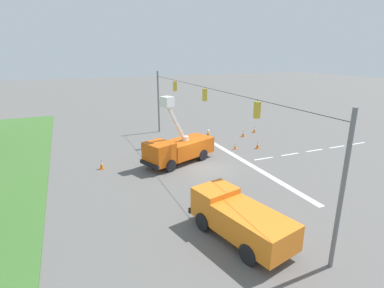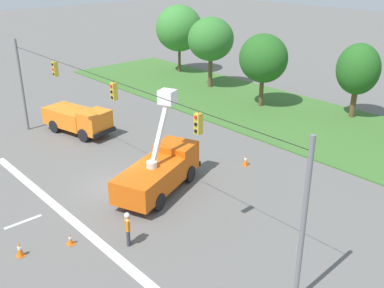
# 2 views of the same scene
# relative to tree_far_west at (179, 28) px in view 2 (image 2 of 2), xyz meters

# --- Properties ---
(ground_plane) EXTENTS (200.00, 200.00, 0.00)m
(ground_plane) POSITION_rel_tree_far_west_xyz_m (19.46, -21.39, -5.16)
(ground_plane) COLOR #605E5B
(grass_verge) EXTENTS (56.00, 12.00, 0.10)m
(grass_verge) POSITION_rel_tree_far_west_xyz_m (19.46, -3.39, -5.11)
(grass_verge) COLOR #3D6B2D
(grass_verge) RESTS_ON ground
(lane_markings) EXTENTS (17.60, 15.25, 0.01)m
(lane_markings) POSITION_rel_tree_far_west_xyz_m (19.46, -26.71, -5.16)
(lane_markings) COLOR silver
(lane_markings) RESTS_ON ground
(signal_gantry) EXTENTS (26.20, 0.33, 7.20)m
(signal_gantry) POSITION_rel_tree_far_west_xyz_m (19.54, -21.39, -0.73)
(signal_gantry) COLOR slate
(signal_gantry) RESTS_ON ground
(tree_far_west) EXTENTS (5.30, 5.39, 7.79)m
(tree_far_west) POSITION_rel_tree_far_west_xyz_m (0.00, 0.00, 0.00)
(tree_far_west) COLOR brown
(tree_far_west) RESTS_ON ground
(tree_west) EXTENTS (4.53, 4.81, 7.26)m
(tree_west) POSITION_rel_tree_far_west_xyz_m (7.23, -1.90, -0.11)
(tree_west) COLOR brown
(tree_west) RESTS_ON ground
(tree_centre) EXTENTS (4.44, 4.14, 6.65)m
(tree_centre) POSITION_rel_tree_far_west_xyz_m (15.04, -2.95, -0.69)
(tree_centre) COLOR brown
(tree_centre) RESTS_ON ground
(tree_east) EXTENTS (3.59, 3.45, 6.37)m
(tree_east) POSITION_rel_tree_far_west_xyz_m (22.24, 0.53, -0.95)
(tree_east) COLOR brown
(tree_east) RESTS_ON ground
(utility_truck_bucket_lift) EXTENTS (4.62, 6.99, 5.86)m
(utility_truck_bucket_lift) POSITION_rel_tree_far_west_xyz_m (21.51, -19.73, -3.82)
(utility_truck_bucket_lift) COLOR #D6560F
(utility_truck_bucket_lift) RESTS_ON ground
(utility_truck_support_near) EXTENTS (6.21, 3.50, 2.12)m
(utility_truck_support_near) POSITION_rel_tree_far_west_xyz_m (9.94, -18.70, -3.99)
(utility_truck_support_near) COLOR orange
(utility_truck_support_near) RESTS_ON ground
(road_worker) EXTENTS (0.56, 0.42, 1.77)m
(road_worker) POSITION_rel_tree_far_west_xyz_m (24.81, -24.23, -4.16)
(road_worker) COLOR #383842
(road_worker) RESTS_ON ground
(traffic_cone_foreground_left) EXTENTS (0.36, 0.36, 0.62)m
(traffic_cone_foreground_left) POSITION_rel_tree_far_west_xyz_m (22.93, -26.30, -4.87)
(traffic_cone_foreground_left) COLOR orange
(traffic_cone_foreground_left) RESTS_ON ground
(traffic_cone_foreground_right) EXTENTS (0.36, 0.36, 0.82)m
(traffic_cone_foreground_right) POSITION_rel_tree_far_west_xyz_m (22.60, -13.41, -4.75)
(traffic_cone_foreground_right) COLOR orange
(traffic_cone_foreground_right) RESTS_ON ground
(traffic_cone_mid_left) EXTENTS (0.36, 0.36, 0.77)m
(traffic_cone_mid_left) POSITION_rel_tree_far_west_xyz_m (22.21, -28.48, -4.78)
(traffic_cone_mid_left) COLOR orange
(traffic_cone_mid_left) RESTS_ON ground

